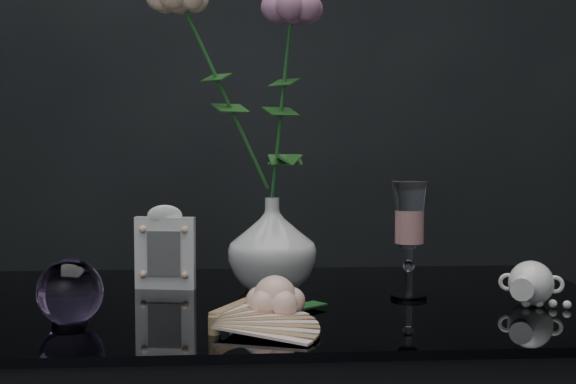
{
  "coord_description": "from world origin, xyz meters",
  "views": [
    {
      "loc": [
        -0.04,
        -1.12,
        1.01
      ],
      "look_at": [
        0.05,
        0.06,
        0.92
      ],
      "focal_mm": 50.0,
      "sensor_mm": 36.0,
      "label": 1
    }
  ],
  "objects_px": {
    "pearl_jar": "(531,281)",
    "loose_rose": "(275,298)",
    "wine_glass": "(409,240)",
    "vase": "(272,244)",
    "paperweight": "(70,292)",
    "picture_frame": "(165,247)"
  },
  "relations": [
    {
      "from": "pearl_jar",
      "to": "loose_rose",
      "type": "bearing_deg",
      "value": -147.95
    },
    {
      "from": "pearl_jar",
      "to": "wine_glass",
      "type": "bearing_deg",
      "value": -176.85
    },
    {
      "from": "vase",
      "to": "pearl_jar",
      "type": "distance_m",
      "value": 0.39
    },
    {
      "from": "vase",
      "to": "paperweight",
      "type": "bearing_deg",
      "value": -141.32
    },
    {
      "from": "vase",
      "to": "paperweight",
      "type": "height_order",
      "value": "vase"
    },
    {
      "from": "vase",
      "to": "loose_rose",
      "type": "height_order",
      "value": "vase"
    },
    {
      "from": "picture_frame",
      "to": "loose_rose",
      "type": "height_order",
      "value": "picture_frame"
    },
    {
      "from": "picture_frame",
      "to": "wine_glass",
      "type": "bearing_deg",
      "value": -5.02
    },
    {
      "from": "vase",
      "to": "pearl_jar",
      "type": "height_order",
      "value": "vase"
    },
    {
      "from": "picture_frame",
      "to": "paperweight",
      "type": "distance_m",
      "value": 0.26
    },
    {
      "from": "paperweight",
      "to": "loose_rose",
      "type": "distance_m",
      "value": 0.27
    },
    {
      "from": "wine_glass",
      "to": "paperweight",
      "type": "distance_m",
      "value": 0.49
    },
    {
      "from": "picture_frame",
      "to": "pearl_jar",
      "type": "bearing_deg",
      "value": -5.84
    },
    {
      "from": "wine_glass",
      "to": "paperweight",
      "type": "xyz_separation_m",
      "value": [
        -0.47,
        -0.13,
        -0.05
      ]
    },
    {
      "from": "vase",
      "to": "loose_rose",
      "type": "relative_size",
      "value": 0.84
    },
    {
      "from": "vase",
      "to": "pearl_jar",
      "type": "relative_size",
      "value": 0.62
    },
    {
      "from": "wine_glass",
      "to": "loose_rose",
      "type": "distance_m",
      "value": 0.25
    },
    {
      "from": "paperweight",
      "to": "pearl_jar",
      "type": "height_order",
      "value": "paperweight"
    },
    {
      "from": "vase",
      "to": "loose_rose",
      "type": "xyz_separation_m",
      "value": [
        -0.01,
        -0.21,
        -0.04
      ]
    },
    {
      "from": "picture_frame",
      "to": "pearl_jar",
      "type": "xyz_separation_m",
      "value": [
        0.54,
        -0.16,
        -0.03
      ]
    },
    {
      "from": "loose_rose",
      "to": "pearl_jar",
      "type": "relative_size",
      "value": 0.74
    },
    {
      "from": "wine_glass",
      "to": "picture_frame",
      "type": "height_order",
      "value": "wine_glass"
    }
  ]
}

